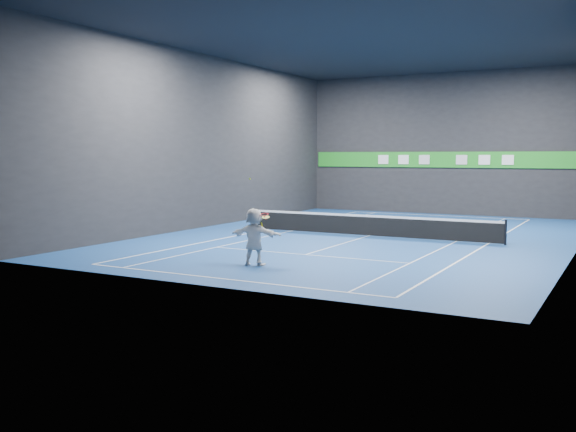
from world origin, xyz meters
The scene contains 19 objects.
ground centered at (0.00, 0.00, 0.00)m, with size 26.00×26.00×0.00m, color navy.
ceiling centered at (0.00, 0.00, 9.00)m, with size 26.00×26.00×0.00m, color black.
wall_back centered at (0.00, 13.00, 4.50)m, with size 18.00×0.10×9.00m, color black.
wall_front centered at (0.00, -13.00, 4.50)m, with size 18.00×0.10×9.00m, color black.
wall_left centered at (-9.00, 0.00, 4.50)m, with size 0.10×26.00×9.00m, color black.
baseline_near centered at (0.00, -11.89, 0.00)m, with size 10.98×0.08×0.01m, color white.
baseline_far centered at (0.00, 11.89, 0.00)m, with size 10.98×0.08×0.01m, color white.
sideline_doubles_left centered at (-5.49, 0.00, 0.00)m, with size 0.08×23.78×0.01m, color white.
sideline_doubles_right centered at (5.49, 0.00, 0.00)m, with size 0.08×23.78×0.01m, color white.
sideline_singles_left centered at (-4.11, 0.00, 0.00)m, with size 0.06×23.78×0.01m, color white.
sideline_singles_right centered at (4.11, 0.00, 0.00)m, with size 0.06×23.78×0.01m, color white.
service_line_near centered at (0.00, -6.40, 0.00)m, with size 8.23×0.06×0.01m, color white.
service_line_far centered at (0.00, 6.40, 0.00)m, with size 8.23×0.06×0.01m, color white.
center_service_line centered at (0.00, 0.00, 0.00)m, with size 0.06×12.80×0.01m, color white.
player centered at (-0.48, -9.32, 0.99)m, with size 1.83×0.58×1.97m, color silver.
tennis_ball centered at (-0.67, -9.28, 2.96)m, with size 0.06×0.06×0.06m, color #B4E426.
tennis_net centered at (0.00, 0.00, 0.54)m, with size 12.50×0.10×1.07m.
sponsor_banner centered at (0.00, 12.93, 3.50)m, with size 17.64×0.11×1.00m.
tennis_racket centered at (-0.11, -9.28, 1.71)m, with size 0.46×0.41×0.57m.
Camera 1 is at (10.96, -27.91, 3.75)m, focal length 40.00 mm.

